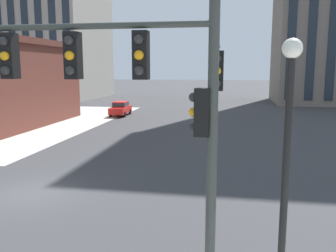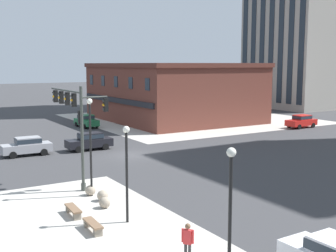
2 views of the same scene
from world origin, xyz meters
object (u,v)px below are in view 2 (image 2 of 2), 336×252
object	(u,v)px
street_lamp_corner_far	(230,200)
bollard_sphere_curb_a	(90,190)
bollard_sphere_curb_b	(103,196)
bench_near_signal	(73,210)
bollard_sphere_curb_c	(105,202)
car_main_southbound_far	(301,121)
car_parked_curb	(27,146)
car_main_southbound_near	(86,120)
bench_mid_block	(93,225)
street_lamp_corner_near	(90,137)
traffic_signal_main	(76,115)
car_cross_eastbound	(90,141)
street_lamp_mid_sidewalk	(127,162)
pedestrian_walking_east	(188,241)

from	to	relation	value
street_lamp_corner_far	bollard_sphere_curb_a	bearing A→B (deg)	-178.98
bollard_sphere_curb_b	bench_near_signal	size ratio (longest dim) A/B	0.37
bollard_sphere_curb_c	bench_near_signal	distance (m)	2.05
car_main_southbound_far	car_parked_curb	size ratio (longest dim) A/B	1.01
car_parked_curb	bollard_sphere_curb_b	bearing A→B (deg)	1.98
bollard_sphere_curb_a	bollard_sphere_curb_c	world-z (taller)	same
bench_near_signal	car_main_southbound_near	bearing A→B (deg)	157.90
bollard_sphere_curb_b	bench_mid_block	size ratio (longest dim) A/B	0.37
car_main_southbound_far	street_lamp_corner_near	bearing A→B (deg)	-67.89
traffic_signal_main	car_cross_eastbound	distance (m)	13.24
bollard_sphere_curb_b	car_main_southbound_far	xyz separation A→B (m)	(-15.50, 34.68, 0.59)
street_lamp_corner_near	car_main_southbound_far	distance (m)	37.73
street_lamp_corner_far	street_lamp_mid_sidewalk	bearing A→B (deg)	-177.48
bench_mid_block	street_lamp_corner_far	world-z (taller)	street_lamp_corner_far
bench_mid_block	bollard_sphere_curb_a	bearing A→B (deg)	159.69
car_main_southbound_near	street_lamp_mid_sidewalk	bearing A→B (deg)	-17.57
bollard_sphere_curb_c	car_main_southbound_near	world-z (taller)	car_main_southbound_near
bollard_sphere_curb_b	street_lamp_corner_far	xyz separation A→B (m)	(12.09, 0.03, 3.00)
street_lamp_mid_sidewalk	car_main_southbound_far	distance (m)	40.18
bollard_sphere_curb_c	pedestrian_walking_east	size ratio (longest dim) A/B	0.38
bollard_sphere_curb_a	bench_mid_block	size ratio (longest dim) A/B	0.37
street_lamp_mid_sidewalk	bench_near_signal	bearing A→B (deg)	-138.95
traffic_signal_main	street_lamp_corner_near	distance (m)	3.09
traffic_signal_main	street_lamp_mid_sidewalk	xyz separation A→B (m)	(8.35, -0.27, -1.60)
bollard_sphere_curb_a	street_lamp_mid_sidewalk	distance (m)	6.28
traffic_signal_main	pedestrian_walking_east	distance (m)	14.57
street_lamp_corner_near	car_main_southbound_near	size ratio (longest dim) A/B	1.38
street_lamp_corner_near	car_main_southbound_near	world-z (taller)	street_lamp_corner_near
bollard_sphere_curb_c	pedestrian_walking_east	bearing A→B (deg)	0.68
bench_mid_block	car_main_southbound_far	distance (m)	42.06
traffic_signal_main	car_parked_curb	world-z (taller)	traffic_signal_main
traffic_signal_main	car_cross_eastbound	bearing A→B (deg)	154.97
traffic_signal_main	street_lamp_corner_far	distance (m)	16.41
bollard_sphere_curb_a	car_cross_eastbound	world-z (taller)	car_cross_eastbound
car_parked_curb	bollard_sphere_curb_c	bearing A→B (deg)	0.45
car_parked_curb	pedestrian_walking_east	bearing A→B (deg)	0.52
bollard_sphere_curb_b	car_cross_eastbound	size ratio (longest dim) A/B	0.15
car_cross_eastbound	traffic_signal_main	bearing A→B (deg)	-25.03
bench_near_signal	bench_mid_block	size ratio (longest dim) A/B	1.00
traffic_signal_main	car_cross_eastbound	size ratio (longest dim) A/B	1.57
pedestrian_walking_east	car_main_southbound_far	xyz separation A→B (m)	(-25.31, 35.00, -0.10)
street_lamp_corner_far	car_main_southbound_near	xyz separation A→B (m)	(-42.77, 10.66, -2.41)
traffic_signal_main	bollard_sphere_curb_b	world-z (taller)	traffic_signal_main
bollard_sphere_curb_c	car_main_southbound_near	xyz separation A→B (m)	(-32.01, 11.11, 0.59)
bench_near_signal	car_main_southbound_near	size ratio (longest dim) A/B	0.40
car_parked_curb	traffic_signal_main	bearing A→B (deg)	2.44
bench_mid_block	car_parked_curb	xyz separation A→B (m)	(-20.58, 1.82, 0.59)
bollard_sphere_curb_c	car_main_southbound_far	xyz separation A→B (m)	(-16.83, 35.10, 0.59)
bollard_sphere_curb_c	car_main_southbound_far	world-z (taller)	car_main_southbound_far
car_main_southbound_near	car_parked_curb	bearing A→B (deg)	-37.81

